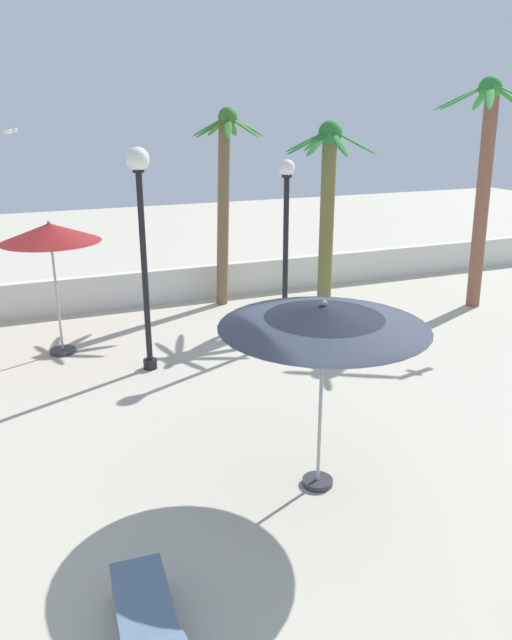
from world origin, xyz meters
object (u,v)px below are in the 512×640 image
palm_tree_1 (484,172)px  patio_umbrella_0 (50,235)px  lamp_post_1 (142,224)px  lamp_post_0 (286,237)px  patio_umbrella_2 (324,317)px  palm_tree_2 (224,187)px  seagull_1 (9,131)px  lounge_chair_0 (148,622)px  palm_tree_0 (328,195)px

palm_tree_1 → patio_umbrella_0: bearing=176.7°
lamp_post_1 → lamp_post_0: bearing=7.5°
patio_umbrella_2 → palm_tree_2: 8.88m
patio_umbrella_2 → palm_tree_2: (1.67, 8.69, 0.67)m
patio_umbrella_0 → palm_tree_1: (10.59, -0.60, 0.95)m
lamp_post_0 → lamp_post_1: (-3.22, -0.43, 0.57)m
palm_tree_2 → lamp_post_1: bearing=-128.5°
lamp_post_1 → seagull_1: size_ratio=3.98×
patio_umbrella_0 → lamp_post_0: size_ratio=0.71×
lamp_post_1 → lounge_chair_0: size_ratio=2.34×
palm_tree_0 → seagull_1: 8.36m
patio_umbrella_2 → seagull_1: bearing=107.0°
palm_tree_1 → palm_tree_2: palm_tree_1 is taller
palm_tree_1 → seagull_1: 12.21m
patio_umbrella_0 → palm_tree_2: palm_tree_2 is taller
seagull_1 → patio_umbrella_0: bearing=-83.8°
palm_tree_0 → palm_tree_1: size_ratio=0.82×
lamp_post_1 → lounge_chair_0: (-1.54, -6.90, -2.59)m
patio_umbrella_2 → lamp_post_1: 5.15m
palm_tree_0 → palm_tree_2: bearing=149.4°
palm_tree_0 → seagull_1: size_ratio=4.36×
patio_umbrella_0 → palm_tree_1: palm_tree_1 is taller
palm_tree_1 → lounge_chair_0: (-10.53, -7.88, -3.17)m
patio_umbrella_0 → lamp_post_1: bearing=-44.8°
patio_umbrella_0 → patio_umbrella_2: 7.15m
lamp_post_1 → patio_umbrella_0: bearing=135.2°
lounge_chair_0 → palm_tree_1: bearing=36.8°
patio_umbrella_0 → lounge_chair_0: size_ratio=1.54×
patio_umbrella_2 → seagull_1: 11.68m
patio_umbrella_0 → patio_umbrella_2: patio_umbrella_0 is taller
patio_umbrella_0 → seagull_1: size_ratio=2.63×
palm_tree_0 → lounge_chair_0: bearing=-126.3°
palm_tree_1 → lounge_chair_0: palm_tree_1 is taller
lamp_post_1 → lounge_chair_0: bearing=-102.6°
lamp_post_0 → seagull_1: 8.01m
patio_umbrella_0 → palm_tree_1: 10.65m
patio_umbrella_2 → palm_tree_1: size_ratio=0.47×
seagull_1 → palm_tree_1: bearing=-24.5°
palm_tree_1 → seagull_1: bearing=155.5°
patio_umbrella_2 → patio_umbrella_0: bearing=113.8°
lamp_post_0 → lounge_chair_0: (-4.76, -7.33, -2.02)m
patio_umbrella_2 → lamp_post_1: lamp_post_1 is taller
patio_umbrella_2 → lamp_post_0: 5.72m
palm_tree_1 → seagull_1: size_ratio=5.29×
patio_umbrella_2 → palm_tree_1: palm_tree_1 is taller
patio_umbrella_0 → patio_umbrella_2: bearing=-66.2°
palm_tree_2 → seagull_1: palm_tree_2 is taller
palm_tree_2 → lounge_chair_0: (-4.50, -10.63, -2.76)m
lounge_chair_0 → seagull_1: size_ratio=1.70×
palm_tree_1 → patio_umbrella_2: bearing=-142.4°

